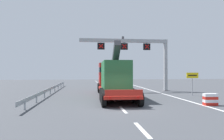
% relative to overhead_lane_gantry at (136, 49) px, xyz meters
% --- Properties ---
extents(ground, '(112.00, 112.00, 0.00)m').
position_rel_overhead_lane_gantry_xyz_m(ground, '(-3.84, -12.35, -5.54)').
color(ground, '#424449').
extents(lane_markings, '(0.20, 52.91, 0.01)m').
position_rel_overhead_lane_gantry_xyz_m(lane_markings, '(-4.04, 6.81, -5.54)').
color(lane_markings, silver).
rests_on(lane_markings, ground).
extents(edge_line_right, '(0.20, 63.00, 0.01)m').
position_rel_overhead_lane_gantry_xyz_m(edge_line_right, '(2.36, -0.35, -5.54)').
color(edge_line_right, silver).
rests_on(edge_line_right, ground).
extents(overhead_lane_gantry, '(11.87, 0.90, 7.16)m').
position_rel_overhead_lane_gantry_xyz_m(overhead_lane_gantry, '(0.00, 0.00, 0.00)').
color(overhead_lane_gantry, '#9EA0A5').
rests_on(overhead_lane_gantry, ground).
extents(heavy_haul_truck_red, '(3.25, 14.11, 5.30)m').
position_rel_overhead_lane_gantry_xyz_m(heavy_haul_truck_red, '(-3.73, -4.77, -3.55)').
color(heavy_haul_truck_red, red).
rests_on(heavy_haul_truck_red, ground).
extents(exit_sign_yellow, '(1.32, 0.15, 2.47)m').
position_rel_overhead_lane_gantry_xyz_m(exit_sign_yellow, '(4.74, -5.87, -3.68)').
color(exit_sign_yellow, '#9EA0A5').
rests_on(exit_sign_yellow, ground).
extents(crash_barrier_striped, '(1.03, 0.57, 0.90)m').
position_rel_overhead_lane_gantry_xyz_m(crash_barrier_striped, '(2.90, -12.24, -5.09)').
color(crash_barrier_striped, red).
rests_on(crash_barrier_striped, ground).
extents(guardrail_left, '(0.13, 26.69, 0.76)m').
position_rel_overhead_lane_gantry_xyz_m(guardrail_left, '(-10.64, -1.01, -4.98)').
color(guardrail_left, '#999EA3').
rests_on(guardrail_left, ground).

